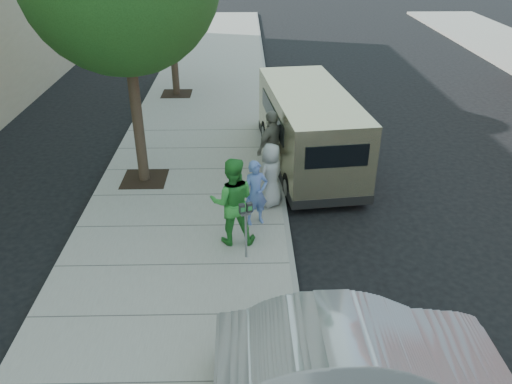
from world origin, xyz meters
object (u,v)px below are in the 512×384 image
person_officer (256,193)px  person_striped_polo (272,146)px  parking_meter (246,219)px  sedan (361,360)px  person_green_shirt (232,202)px  person_gray_shirt (271,175)px  van (308,127)px

person_officer → person_striped_polo: (0.49, 2.19, 0.20)m
parking_meter → sedan: size_ratio=0.30×
person_officer → person_green_shirt: bearing=-143.9°
person_officer → person_green_shirt: person_green_shirt is taller
person_officer → person_gray_shirt: bearing=45.6°
person_officer → person_striped_polo: person_striped_polo is taller
sedan → parking_meter: bearing=25.5°
person_gray_shirt → person_striped_polo: size_ratio=0.82×
parking_meter → person_officer: person_officer is taller
person_officer → van: bearing=45.9°
van → sedan: 8.17m
parking_meter → person_striped_polo: 3.63m
parking_meter → van: (1.81, 4.77, 0.10)m
parking_meter → person_gray_shirt: (0.62, 2.20, -0.13)m
person_officer → person_gray_shirt: (0.39, 0.83, 0.03)m
person_officer → person_green_shirt: size_ratio=0.79×
person_officer → person_striped_polo: 2.26m
person_gray_shirt → person_striped_polo: 1.37m
person_green_shirt → person_striped_polo: bearing=-109.8°
parking_meter → sedan: 3.80m
van → person_gray_shirt: size_ratio=3.83×
sedan → person_striped_polo: person_striped_polo is taller
van → person_officer: van is taller
person_gray_shirt → person_striped_polo: bearing=-142.5°
parking_meter → sedan: (1.69, -3.38, -0.38)m
van → person_gray_shirt: van is taller
van → person_striped_polo: 1.63m
person_striped_polo → sedan: bearing=49.3°
parking_meter → person_gray_shirt: size_ratio=0.80×
parking_meter → person_green_shirt: size_ratio=0.65×
sedan → van: bearing=-1.9°
van → person_green_shirt: 4.65m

